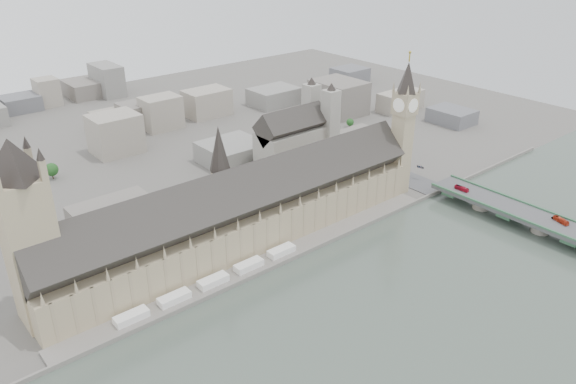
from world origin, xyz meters
TOP-DOWN VIEW (x-y plane):
  - ground at (0.00, 0.00)m, footprint 900.00×900.00m
  - embankment_wall at (0.00, -15.00)m, footprint 600.00×1.50m
  - river_terrace at (0.00, -7.50)m, footprint 270.00×15.00m
  - terrace_tents at (-40.00, -7.00)m, footprint 118.00×7.00m
  - palace_of_westminster at (0.00, 19.70)m, footprint 265.00×40.73m
  - elizabeth_tower at (138.00, 8.00)m, footprint 17.00×17.00m
  - victoria_tower at (-122.00, 26.00)m, footprint 30.00×30.00m
  - central_tower at (-10.00, 26.00)m, footprint 13.00×13.00m
  - westminster_bridge at (162.00, -87.50)m, footprint 25.00×325.00m
  - westminster_abbey at (110.92, 95.00)m, footprint 68.00×36.00m
  - city_skyline_inland at (0.00, 245.00)m, footprint 720.00×360.00m
  - park_trees at (-10.00, 60.00)m, footprint 110.00×30.00m
  - red_bus_north at (158.04, -34.72)m, footprint 2.62×11.05m
  - red_bus_south at (165.97, -105.12)m, footprint 6.01×11.69m
  - car_silver at (167.32, -100.47)m, footprint 1.69×4.34m
  - car_approach at (168.57, 10.70)m, footprint 3.75×6.10m

SIDE VIEW (x-z plane):
  - ground at x=0.00m, z-range 0.00..0.00m
  - river_terrace at x=0.00m, z-range 0.00..2.00m
  - embankment_wall at x=0.00m, z-range 0.00..3.00m
  - terrace_tents at x=-40.00m, z-range 2.00..6.00m
  - westminster_bridge at x=162.00m, z-range 0.00..10.25m
  - park_trees at x=-10.00m, z-range 0.00..15.00m
  - car_silver at x=167.32m, z-range 10.25..11.66m
  - car_approach at x=168.57m, z-range 10.25..11.90m
  - red_bus_north at x=158.04m, z-range 10.25..13.32m
  - red_bus_south at x=165.97m, z-range 10.25..13.43m
  - city_skyline_inland at x=0.00m, z-range 0.00..38.00m
  - palace_of_westminster at x=0.00m, z-range -5.02..50.43m
  - westminster_abbey at x=110.92m, z-range -6.92..57.08m
  - victoria_tower at x=-122.00m, z-range 5.20..105.20m
  - central_tower at x=-10.00m, z-range 33.92..81.92m
  - elizabeth_tower at x=138.00m, z-range 4.34..111.84m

